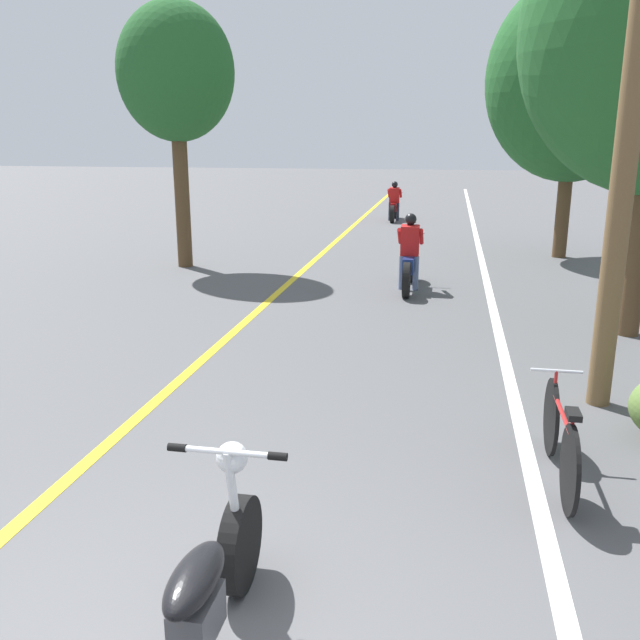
{
  "coord_description": "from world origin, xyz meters",
  "views": [
    {
      "loc": [
        1.34,
        -2.46,
        2.78
      ],
      "look_at": [
        0.05,
        4.37,
        0.9
      ],
      "focal_mm": 38.0,
      "sensor_mm": 36.0,
      "label": 1
    }
  ],
  "objects": [
    {
      "name": "lane_stripe_center",
      "position": [
        -1.7,
        12.37,
        0.0
      ],
      "size": [
        0.14,
        48.0,
        0.01
      ],
      "primitive_type": "cube",
      "color": "yellow",
      "rests_on": "ground"
    },
    {
      "name": "lane_stripe_edge",
      "position": [
        2.14,
        12.37,
        0.0
      ],
      "size": [
        0.14,
        48.0,
        0.01
      ],
      "primitive_type": "cube",
      "color": "white",
      "rests_on": "ground"
    },
    {
      "name": "utility_pole",
      "position": [
        3.02,
        4.81,
        3.09
      ],
      "size": [
        1.1,
        0.24,
        6.0
      ],
      "color": "brown",
      "rests_on": "ground"
    },
    {
      "name": "roadside_tree_right_far",
      "position": [
        3.98,
        14.42,
        4.03
      ],
      "size": [
        3.96,
        3.57,
        6.32
      ],
      "color": "#513A23",
      "rests_on": "ground"
    },
    {
      "name": "roadside_tree_left",
      "position": [
        -4.38,
        11.6,
        4.04
      ],
      "size": [
        2.47,
        2.22,
        5.51
      ],
      "color": "#513A23",
      "rests_on": "ground"
    },
    {
      "name": "motorcycle_foreground",
      "position": [
        0.15,
        0.41,
        0.41
      ],
      "size": [
        0.71,
        2.11,
        1.05
      ],
      "color": "black",
      "rests_on": "ground"
    },
    {
      "name": "motorcycle_rider_lead",
      "position": [
        0.65,
        10.16,
        0.53
      ],
      "size": [
        0.5,
        2.09,
        1.42
      ],
      "color": "black",
      "rests_on": "ground"
    },
    {
      "name": "motorcycle_rider_far",
      "position": [
        -0.53,
        21.08,
        0.5
      ],
      "size": [
        0.5,
        1.94,
        1.33
      ],
      "color": "black",
      "rests_on": "ground"
    },
    {
      "name": "bicycle_parked",
      "position": [
        2.34,
        2.96,
        0.38
      ],
      "size": [
        0.44,
        1.72,
        0.82
      ],
      "color": "black",
      "rests_on": "ground"
    }
  ]
}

